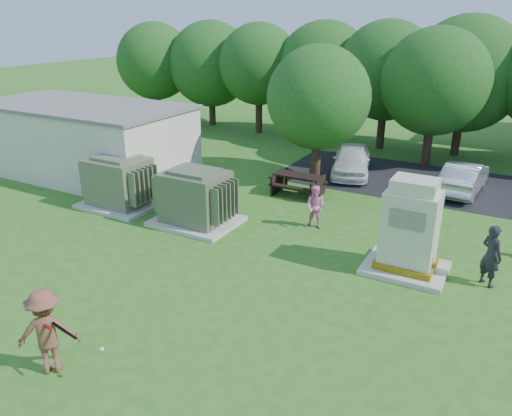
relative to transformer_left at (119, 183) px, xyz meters
The scene contains 15 objects.
ground 7.96m from the transformer_left, 34.70° to the right, with size 120.00×120.00×0.00m, color #2D6619.
service_building 5.19m from the transformer_left, 150.95° to the left, with size 10.00×5.00×3.20m, color beige.
service_building_roof 5.64m from the transformer_left, 150.95° to the left, with size 10.20×5.20×0.15m, color slate.
parking_strip 16.25m from the transformer_left, 33.69° to the left, with size 20.00×6.00×0.01m, color #232326.
transformer_left is the anchor object (origin of this frame).
transformer_right 3.70m from the transformer_left, ahead, with size 3.00×2.40×2.07m.
generator_cabinet 11.35m from the transformer_left, ahead, with size 2.39×1.95×2.91m.
picnic_table 7.37m from the transformer_left, 39.39° to the left, with size 2.07×1.55×0.88m.
batter 10.00m from the transformer_left, 55.11° to the right, with size 1.27×0.73×1.97m, color brown.
person_by_generator 13.58m from the transformer_left, ahead, with size 0.67×0.44×1.84m, color black.
person_at_picnic 7.91m from the transformer_left, 12.49° to the left, with size 0.78×0.61×1.60m, color pink.
car_white 10.84m from the transformer_left, 51.64° to the left, with size 1.69×4.21×1.43m, color white.
car_silver_a 14.50m from the transformer_left, 35.61° to the left, with size 1.42×4.07×1.34m, color #B3B2B7.
batting_equipment 10.48m from the transformer_left, 52.10° to the right, with size 1.32×0.39×0.39m.
tree_row 16.56m from the transformer_left, 59.50° to the left, with size 41.30×13.30×7.30m.
Camera 1 is at (7.38, -9.30, 7.26)m, focal length 35.00 mm.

